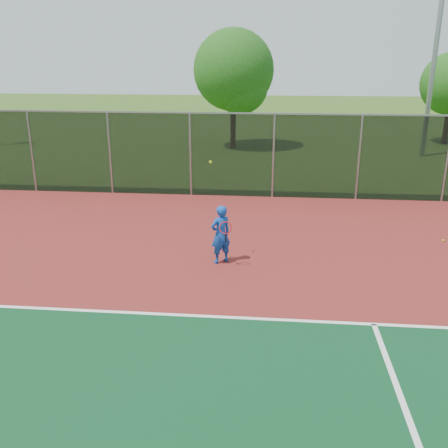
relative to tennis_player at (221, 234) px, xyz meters
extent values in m
plane|color=#305418|center=(1.26, -5.77, -0.77)|extent=(120.00, 120.00, 0.00)
cube|color=maroon|center=(1.26, -3.77, -0.76)|extent=(30.00, 20.00, 0.02)
cube|color=white|center=(3.26, -2.77, -0.74)|extent=(22.00, 0.10, 0.00)
cube|color=black|center=(1.26, 6.23, 0.75)|extent=(30.00, 0.04, 3.00)
cube|color=gray|center=(1.26, 6.23, 2.25)|extent=(30.00, 0.06, 0.06)
imported|color=#1144A7|center=(0.00, 0.00, 0.00)|extent=(0.65, 0.61, 1.49)
cylinder|color=black|center=(0.15, -0.25, -0.01)|extent=(0.03, 0.15, 0.27)
torus|color=#A51414|center=(0.15, -0.35, 0.29)|extent=(0.30, 0.13, 0.29)
sphere|color=#C0C817|center=(-0.25, 0.10, 1.78)|extent=(0.07, 0.07, 0.07)
sphere|color=#C0C817|center=(6.04, 2.03, -0.71)|extent=(0.07, 0.07, 0.07)
cylinder|color=gray|center=(8.92, 14.83, 5.16)|extent=(0.24, 0.24, 11.85)
cylinder|color=#371F14|center=(-0.97, 16.24, 0.45)|extent=(0.30, 0.30, 2.43)
sphere|color=#1B4F15|center=(-0.97, 16.24, 3.42)|extent=(4.32, 4.32, 4.32)
sphere|color=#1B4F15|center=(-0.57, 15.94, 2.61)|extent=(2.97, 2.97, 2.97)
cylinder|color=#371F14|center=(11.25, 18.79, 0.22)|extent=(0.30, 0.30, 1.98)
camera|label=1|loc=(1.18, -11.50, 4.21)|focal=40.00mm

